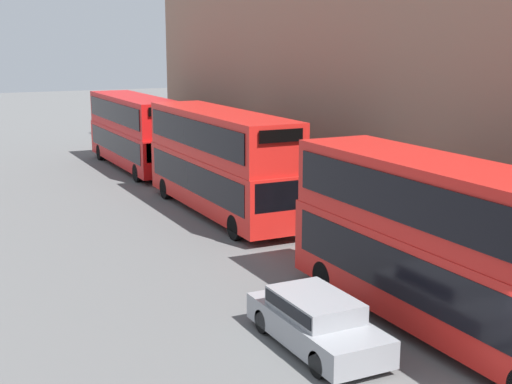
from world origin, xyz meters
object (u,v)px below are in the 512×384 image
object	(u,v)px
bus_leading	(446,242)
bus_second_in_queue	(220,158)
car_hatchback	(316,320)
bus_third_in_queue	(135,129)

from	to	relation	value
bus_leading	bus_second_in_queue	world-z (taller)	bus_second_in_queue
bus_second_in_queue	car_hatchback	bearing A→B (deg)	-103.78
bus_second_in_queue	car_hatchback	xyz separation A→B (m)	(-3.40, -13.86, -1.79)
bus_leading	car_hatchback	xyz separation A→B (m)	(-3.40, 0.76, -1.78)
bus_second_in_queue	bus_leading	bearing A→B (deg)	-90.00
car_hatchback	bus_leading	bearing A→B (deg)	-12.59
bus_leading	bus_third_in_queue	distance (m)	27.34
bus_leading	bus_second_in_queue	size ratio (longest dim) A/B	0.99
bus_second_in_queue	car_hatchback	world-z (taller)	bus_second_in_queue
bus_second_in_queue	bus_third_in_queue	bearing A→B (deg)	90.00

